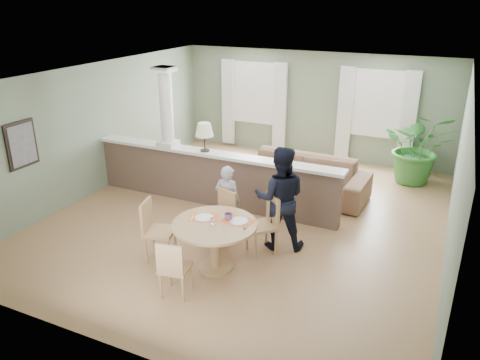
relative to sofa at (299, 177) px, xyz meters
The scene contains 12 objects.
ground 1.54m from the sofa, 111.60° to the right, with size 8.00×8.00×0.00m, color tan.
room_shell 1.68m from the sofa, 127.50° to the right, with size 7.02×8.02×2.71m.
pony_wall 1.95m from the sofa, 142.49° to the right, with size 5.32×0.38×2.70m.
sofa is the anchor object (origin of this frame).
houseplant 2.85m from the sofa, 40.26° to the left, with size 1.49×1.29×1.65m, color #2E6C2B.
dining_table 3.31m from the sofa, 94.51° to the right, with size 1.29×1.29×0.88m.
chair_far_boy 2.58m from the sofa, 102.07° to the right, with size 0.54×0.54×0.94m.
chair_far_man 2.50m from the sofa, 84.44° to the right, with size 0.63×0.63×0.99m.
chair_near 4.22m from the sofa, 96.00° to the right, with size 0.47×0.47×0.89m.
chair_side 3.66m from the sofa, 110.36° to the right, with size 0.55×0.55×1.00m.
child_person 2.32m from the sofa, 104.49° to the right, with size 0.48×0.31×1.30m, color #97979C.
man_person 2.30m from the sofa, 80.34° to the right, with size 0.86×0.67×1.76m, color black.
Camera 1 is at (3.27, -7.47, 3.97)m, focal length 35.00 mm.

